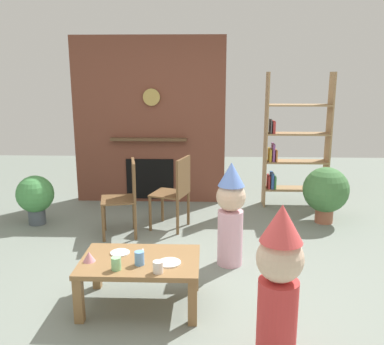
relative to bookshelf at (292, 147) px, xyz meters
The scene contains 17 objects.
ground_plane 2.96m from the bookshelf, 122.05° to the right, with size 12.00×12.00×0.00m, color gray.
brick_fireplace_feature 2.09m from the bookshelf, behind, with size 2.20×0.28×2.40m.
bookshelf is the anchor object (origin of this frame).
coffee_table 3.32m from the bookshelf, 122.21° to the right, with size 0.97×0.63×0.41m.
paper_cup_near_left 3.55m from the bookshelf, 122.64° to the right, with size 0.08×0.08×0.10m, color #8CD18C.
paper_cup_near_right 3.38m from the bookshelf, 121.14° to the right, with size 0.08×0.08×0.11m, color #669EE0.
paper_cup_center 3.42m from the bookshelf, 117.63° to the right, with size 0.08×0.08×0.09m, color silver.
paper_plate_front 3.33m from the bookshelf, 125.92° to the right, with size 0.16×0.16×0.01m, color white.
paper_plate_rear 3.25m from the bookshelf, 117.91° to the right, with size 0.18×0.18×0.01m, color white.
birthday_cake_slice 3.58m from the bookshelf, 127.24° to the right, with size 0.10×0.10×0.08m, color pink.
table_fork 3.21m from the bookshelf, 123.42° to the right, with size 0.15×0.02×0.01m, color silver.
child_with_cone_hat 3.54m from the bookshelf, 102.15° to the right, with size 0.31×0.31×1.10m.
child_in_pink 2.23m from the bookshelf, 116.16° to the right, with size 0.29×0.29×1.05m.
dining_chair_left 2.50m from the bookshelf, 150.34° to the right, with size 0.47×0.47×0.90m.
dining_chair_middle 1.90m from the bookshelf, 147.56° to the right, with size 0.51×0.51×0.90m.
potted_plant_tall 0.90m from the bookshelf, 66.51° to the right, with size 0.58×0.58×0.72m.
potted_plant_short 3.53m from the bookshelf, 165.08° to the right, with size 0.47×0.47×0.63m.
Camera 1 is at (0.29, -3.54, 1.89)m, focal length 39.44 mm.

